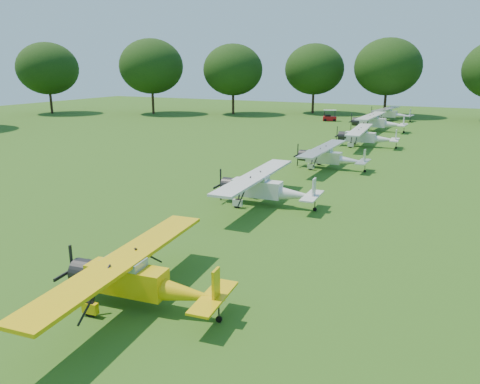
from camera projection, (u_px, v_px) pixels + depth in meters
The scene contains 9 objects.
ground at pixel (264, 201), 29.84m from camera, with size 160.00×160.00×0.00m, color #2D5314.
tree_belt at pixel (325, 71), 26.36m from camera, with size 137.36×130.27×14.52m.
aircraft_2 at pixel (138, 277), 16.43m from camera, with size 6.27×9.97×1.96m.
aircraft_3 at pixel (264, 186), 28.60m from camera, with size 6.50×10.34×2.04m.
aircraft_4 at pixel (329, 156), 38.78m from camera, with size 6.07×9.63×1.90m.
aircraft_5 at pixel (365, 136), 49.36m from camera, with size 6.51×10.37×2.04m.
aircraft_6 at pixel (376, 121), 61.06m from camera, with size 7.21×11.46×2.26m.
aircraft_7 at pixel (390, 113), 73.14m from camera, with size 6.52×10.34×2.03m.
golf_cart at pixel (329, 117), 72.62m from camera, with size 2.28×1.79×1.72m.
Camera 1 is at (11.27, -26.39, 8.33)m, focal length 35.00 mm.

